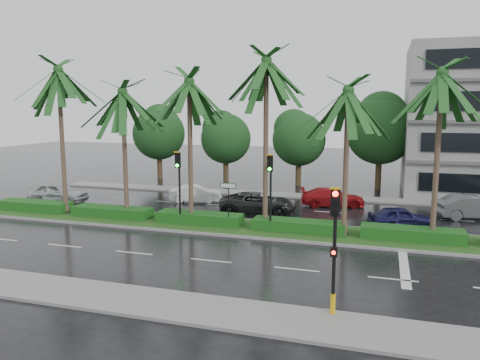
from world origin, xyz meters
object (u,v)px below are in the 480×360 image
(street_sign, at_px, (228,194))
(car_silver, at_px, (58,192))
(car_darkgrey, at_px, (258,203))
(signal_median_left, at_px, (179,177))
(car_red, at_px, (332,197))
(car_white, at_px, (196,194))
(car_blue, at_px, (400,217))
(car_grey, at_px, (474,207))
(signal_near, at_px, (334,246))

(street_sign, bearing_deg, car_silver, 165.42)
(car_darkgrey, bearing_deg, car_silver, 82.88)
(signal_median_left, height_order, car_red, signal_median_left)
(car_silver, bearing_deg, car_white, -74.73)
(car_blue, distance_m, car_grey, 5.86)
(car_white, xyz_separation_m, car_red, (10.02, 1.45, 0.03))
(signal_median_left, relative_size, car_darkgrey, 0.85)
(car_grey, bearing_deg, car_silver, 80.27)
(car_grey, bearing_deg, car_blue, 113.25)
(car_white, bearing_deg, signal_near, -162.87)
(signal_median_left, xyz_separation_m, street_sign, (3.00, 0.18, -0.87))
(signal_near, relative_size, car_red, 0.96)
(street_sign, xyz_separation_m, car_darkgrey, (0.50, 4.71, -1.41))
(car_darkgrey, bearing_deg, signal_median_left, 134.00)
(signal_median_left, relative_size, car_grey, 0.94)
(car_grey, bearing_deg, car_white, 73.90)
(signal_near, height_order, car_white, signal_near)
(car_darkgrey, bearing_deg, car_red, -59.76)
(signal_median_left, height_order, car_grey, signal_median_left)
(signal_median_left, height_order, car_silver, signal_median_left)
(car_darkgrey, distance_m, car_blue, 9.08)
(car_white, distance_m, car_red, 10.12)
(car_darkgrey, bearing_deg, street_sign, 163.54)
(car_darkgrey, distance_m, car_red, 5.93)
(signal_median_left, bearing_deg, car_white, 105.43)
(signal_median_left, height_order, car_white, signal_median_left)
(car_red, xyz_separation_m, car_grey, (9.00, -1.30, 0.11))
(car_white, bearing_deg, street_sign, -162.97)
(car_silver, bearing_deg, street_sign, -108.02)
(signal_median_left, height_order, car_darkgrey, signal_median_left)
(car_silver, bearing_deg, car_darkgrey, -90.15)
(signal_median_left, distance_m, car_white, 7.94)
(signal_near, xyz_separation_m, car_darkgrey, (-6.50, 14.58, -1.79))
(signal_near, relative_size, car_blue, 1.18)
(car_silver, relative_size, car_darkgrey, 0.88)
(car_red, bearing_deg, car_grey, -111.20)
(signal_median_left, xyz_separation_m, car_darkgrey, (3.50, 4.89, -2.29))
(car_red, distance_m, car_grey, 9.09)
(signal_median_left, bearing_deg, car_silver, 161.11)
(car_white, height_order, car_darkgrey, car_darkgrey)
(car_darkgrey, xyz_separation_m, car_red, (4.50, 3.86, -0.05))
(street_sign, bearing_deg, car_red, 59.74)
(car_white, distance_m, car_blue, 14.96)
(signal_near, height_order, car_blue, signal_near)
(car_grey, bearing_deg, signal_median_left, 97.12)
(signal_near, height_order, street_sign, signal_near)
(car_silver, height_order, car_blue, car_silver)
(car_darkgrey, xyz_separation_m, car_grey, (13.50, 2.56, 0.06))
(car_red, height_order, car_blue, car_red)
(car_darkgrey, bearing_deg, car_blue, -107.91)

